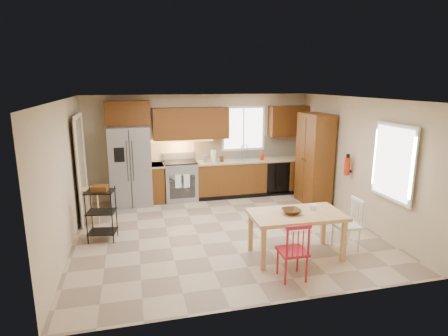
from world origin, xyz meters
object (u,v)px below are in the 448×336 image
at_px(range_stove, 181,181).
at_px(pantry, 314,159).
at_px(bar_stool, 90,207).
at_px(utility_cart, 102,215).
at_px(refrigerator, 130,166).
at_px(table_jar, 313,208).
at_px(soap_bottle, 262,156).
at_px(chair_red, 292,250).
at_px(dining_table, 296,235).
at_px(fire_extinguisher, 347,166).
at_px(table_bowl, 291,214).
at_px(chair_white, 347,224).

height_order(range_stove, pantry, pantry).
bearing_deg(bar_stool, range_stove, 14.62).
height_order(range_stove, utility_cart, utility_cart).
xyz_separation_m(refrigerator, table_jar, (2.89, -3.31, -0.15)).
height_order(range_stove, soap_bottle, soap_bottle).
relative_size(soap_bottle, bar_stool, 0.25).
distance_m(bar_stool, utility_cart, 0.84).
bearing_deg(chair_red, dining_table, 63.05).
bearing_deg(range_stove, refrigerator, -177.01).
bearing_deg(pantry, bar_stool, -176.86).
relative_size(dining_table, chair_red, 1.70).
bearing_deg(fire_extinguisher, pantry, 100.78).
height_order(pantry, fire_extinguisher, pantry).
bearing_deg(dining_table, pantry, 59.17).
bearing_deg(table_bowl, bar_stool, 146.00).
distance_m(table_jar, bar_stool, 4.27).
relative_size(chair_white, table_jar, 7.21).
bearing_deg(table_bowl, range_stove, 110.94).
bearing_deg(soap_bottle, utility_cart, -152.13).
bearing_deg(pantry, chair_red, -121.41).
bearing_deg(utility_cart, chair_red, -26.64).
relative_size(soap_bottle, fire_extinguisher, 0.53).
xyz_separation_m(pantry, utility_cart, (-4.66, -1.06, -0.57)).
distance_m(soap_bottle, pantry, 1.31).
bearing_deg(fire_extinguisher, utility_cart, -179.86).
xyz_separation_m(dining_table, table_jar, (0.33, 0.09, 0.40)).
bearing_deg(chair_red, refrigerator, 120.04).
xyz_separation_m(fire_extinguisher, dining_table, (-1.76, -1.43, -0.74)).
xyz_separation_m(soap_bottle, table_jar, (-0.29, -3.29, -0.23)).
bearing_deg(pantry, range_stove, 161.71).
distance_m(pantry, dining_table, 3.01).
bearing_deg(bar_stool, pantry, -15.02).
xyz_separation_m(refrigerator, fire_extinguisher, (4.33, -1.98, 0.19)).
relative_size(range_stove, bar_stool, 1.20).
height_order(soap_bottle, chair_red, soap_bottle).
bearing_deg(bar_stool, refrigerator, 38.06).
bearing_deg(utility_cart, pantry, 23.14).
xyz_separation_m(pantry, bar_stool, (-4.93, -0.27, -0.67)).
xyz_separation_m(fire_extinguisher, table_jar, (-1.44, -1.34, -0.34)).
xyz_separation_m(fire_extinguisher, chair_white, (-0.81, -1.38, -0.66)).
bearing_deg(table_jar, chair_red, -132.29).
height_order(dining_table, chair_red, chair_red).
bearing_deg(fire_extinguisher, chair_white, -120.44).
bearing_deg(chair_white, table_bowl, 94.10).
xyz_separation_m(fire_extinguisher, chair_red, (-2.11, -2.08, -0.66)).
bearing_deg(table_jar, refrigerator, 131.15).
bearing_deg(pantry, refrigerator, 167.38).
height_order(refrigerator, bar_stool, refrigerator).
distance_m(dining_table, table_jar, 0.52).
bearing_deg(refrigerator, dining_table, -52.97).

